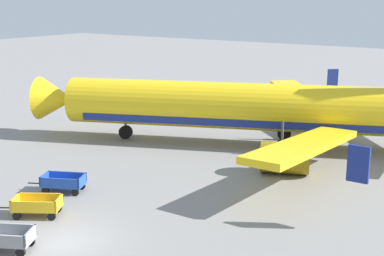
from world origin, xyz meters
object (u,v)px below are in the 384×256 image
(baggage_cart_fourth_in_row, at_px, (63,182))
(baggage_cart_third_in_row, at_px, (37,205))
(airplane, at_px, (265,108))
(baggage_cart_second_in_row, at_px, (5,238))

(baggage_cart_fourth_in_row, bearing_deg, baggage_cart_third_in_row, -64.48)
(baggage_cart_fourth_in_row, bearing_deg, airplane, 71.59)
(airplane, height_order, baggage_cart_second_in_row, airplane)
(baggage_cart_second_in_row, xyz_separation_m, baggage_cart_third_in_row, (-2.02, 3.58, 0.00))
(airplane, xyz_separation_m, baggage_cart_second_in_row, (-1.75, -23.22, -2.45))
(airplane, bearing_deg, baggage_cart_third_in_row, -100.87)
(airplane, xyz_separation_m, baggage_cart_third_in_row, (-3.77, -19.64, -2.45))
(baggage_cart_third_in_row, height_order, baggage_cart_fourth_in_row, same)
(airplane, xyz_separation_m, baggage_cart_fourth_in_row, (-5.40, -16.23, -2.45))
(airplane, relative_size, baggage_cart_second_in_row, 10.34)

